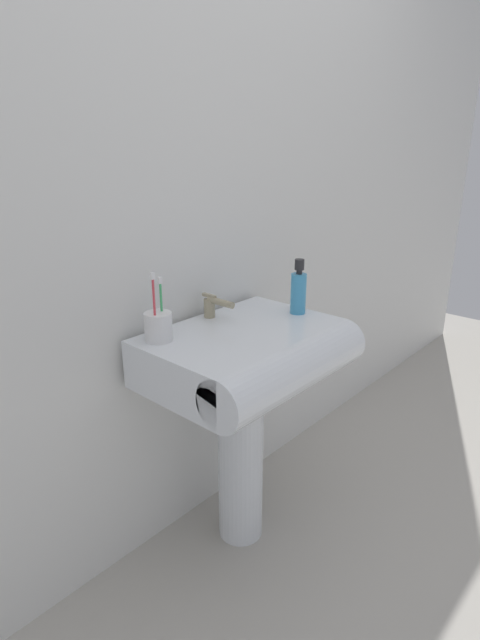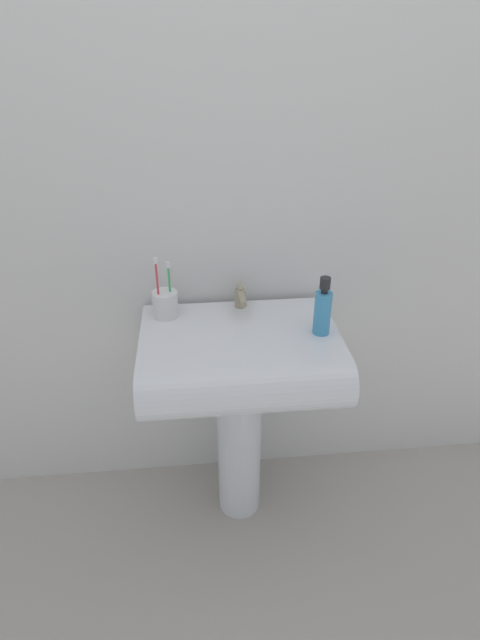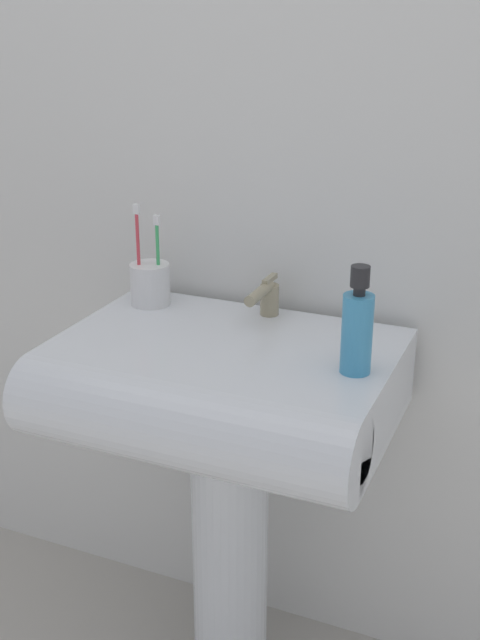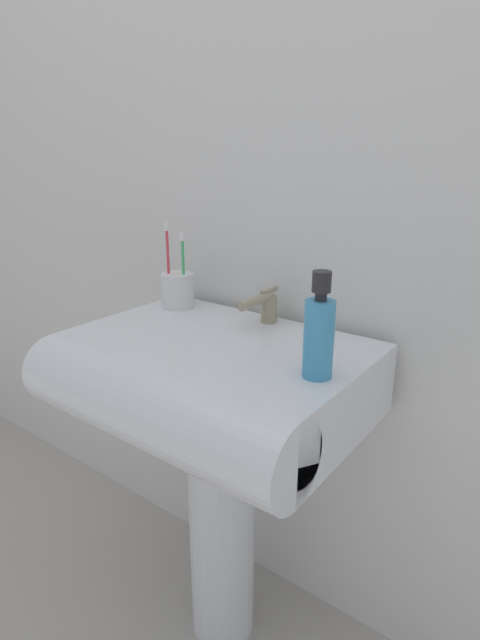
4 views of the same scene
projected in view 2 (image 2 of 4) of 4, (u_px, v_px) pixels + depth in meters
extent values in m
plane|color=#ADA89E|center=(239.00, 502.00, 1.95)|extent=(6.00, 6.00, 0.00)
cube|color=silver|center=(231.00, 178.00, 1.56)|extent=(5.00, 0.05, 2.40)
cylinder|color=white|center=(239.00, 442.00, 1.79)|extent=(0.16, 0.16, 0.64)
cube|color=white|center=(239.00, 350.00, 1.60)|extent=(0.62, 0.39, 0.15)
cylinder|color=white|center=(246.00, 388.00, 1.43)|extent=(0.62, 0.15, 0.15)
cylinder|color=tan|center=(240.00, 298.00, 1.68)|extent=(0.04, 0.04, 0.06)
cylinder|color=tan|center=(242.00, 297.00, 1.62)|extent=(0.02, 0.11, 0.02)
cube|color=tan|center=(240.00, 287.00, 1.66)|extent=(0.01, 0.06, 0.01)
cylinder|color=white|center=(165.00, 304.00, 1.62)|extent=(0.08, 0.08, 0.09)
cylinder|color=#D83F4C|center=(158.00, 289.00, 1.58)|extent=(0.01, 0.01, 0.18)
cube|color=white|center=(155.00, 261.00, 1.53)|extent=(0.01, 0.01, 0.02)
cylinder|color=#3FB266|center=(170.00, 290.00, 1.60)|extent=(0.01, 0.01, 0.15)
cube|color=white|center=(168.00, 265.00, 1.56)|extent=(0.01, 0.01, 0.02)
cylinder|color=#3F99CC|center=(322.00, 313.00, 1.51)|extent=(0.05, 0.05, 0.14)
cylinder|color=#262628|center=(324.00, 291.00, 1.48)|extent=(0.02, 0.02, 0.01)
cylinder|color=#262628|center=(325.00, 283.00, 1.46)|extent=(0.03, 0.03, 0.03)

